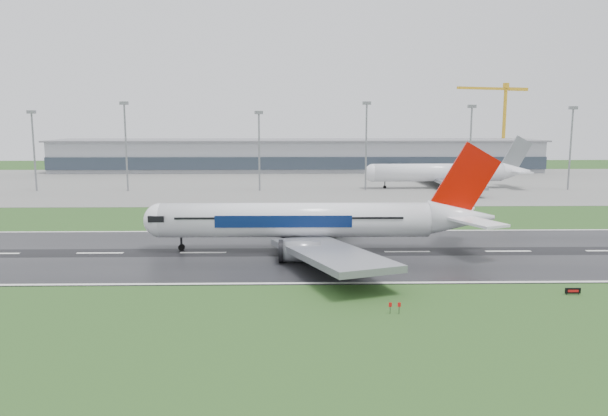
{
  "coord_description": "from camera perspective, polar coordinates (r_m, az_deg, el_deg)",
  "views": [
    {
      "loc": [
        -2.52,
        -110.82,
        25.77
      ],
      "look_at": [
        -0.05,
        12.0,
        7.0
      ],
      "focal_mm": 34.29,
      "sensor_mm": 36.0,
      "label": 1
    }
  ],
  "objects": [
    {
      "name": "runway",
      "position": [
        113.79,
        0.15,
        -4.38
      ],
      "size": [
        400.0,
        45.0,
        0.1
      ],
      "primitive_type": "cube",
      "color": "black",
      "rests_on": "ground"
    },
    {
      "name": "floodmast_1",
      "position": [
        219.4,
        -17.08,
        5.62
      ],
      "size": [
        0.64,
        0.64,
        30.95
      ],
      "primitive_type": "cylinder",
      "color": "gray",
      "rests_on": "ground"
    },
    {
      "name": "tower_crane",
      "position": [
        330.84,
        19.05,
        7.63
      ],
      "size": [
        43.37,
        18.39,
        44.81
      ],
      "primitive_type": null,
      "rotation": [
        0.0,
        0.0,
        0.36
      ],
      "color": "gold",
      "rests_on": "ground"
    },
    {
      "name": "floodmast_0",
      "position": [
        230.67,
        -24.99,
        4.93
      ],
      "size": [
        0.64,
        0.64,
        27.83
      ],
      "primitive_type": "cylinder",
      "color": "gray",
      "rests_on": "ground"
    },
    {
      "name": "floodmast_3",
      "position": [
        212.76,
        6.12,
        5.87
      ],
      "size": [
        0.64,
        0.64,
        30.99
      ],
      "primitive_type": "cylinder",
      "color": "gray",
      "rests_on": "ground"
    },
    {
      "name": "floodmast_2",
      "position": [
        211.5,
        -4.42,
        5.43
      ],
      "size": [
        0.64,
        0.64,
        27.66
      ],
      "primitive_type": "cylinder",
      "color": "gray",
      "rests_on": "ground"
    },
    {
      "name": "floodmast_5",
      "position": [
        234.37,
        24.7,
        5.19
      ],
      "size": [
        0.64,
        0.64,
        29.35
      ],
      "primitive_type": "cylinder",
      "color": "gray",
      "rests_on": "ground"
    },
    {
      "name": "floodmast_4",
      "position": [
        220.83,
        16.01,
        5.54
      ],
      "size": [
        0.64,
        0.64,
        29.86
      ],
      "primitive_type": "cylinder",
      "color": "gray",
      "rests_on": "ground"
    },
    {
      "name": "ground",
      "position": [
        113.8,
        0.15,
        -4.4
      ],
      "size": [
        520.0,
        520.0,
        0.0
      ],
      "primitive_type": "plane",
      "color": "#214519",
      "rests_on": "ground"
    },
    {
      "name": "runway_sign",
      "position": [
        95.78,
        24.9,
        -7.43
      ],
      "size": [
        2.3,
        0.75,
        1.04
      ],
      "primitive_type": null,
      "rotation": [
        0.0,
        0.0,
        0.22
      ],
      "color": "black",
      "rests_on": "ground"
    },
    {
      "name": "terminal",
      "position": [
        296.39,
        -0.66,
        5.15
      ],
      "size": [
        240.0,
        36.0,
        15.0
      ],
      "primitive_type": "cube",
      "color": "gray",
      "rests_on": "ground"
    },
    {
      "name": "main_airliner",
      "position": [
        113.97,
        1.58,
        0.89
      ],
      "size": [
        69.65,
        66.37,
        20.44
      ],
      "primitive_type": null,
      "rotation": [
        0.0,
        0.0,
        -0.01
      ],
      "color": "white",
      "rests_on": "runway"
    },
    {
      "name": "parked_airliner",
      "position": [
        225.46,
        13.71,
        4.32
      ],
      "size": [
        66.91,
        62.62,
        18.96
      ],
      "primitive_type": null,
      "rotation": [
        0.0,
        0.0,
        0.04
      ],
      "color": "white",
      "rests_on": "apron"
    },
    {
      "name": "apron",
      "position": [
        237.23,
        -0.54,
        2.46
      ],
      "size": [
        400.0,
        130.0,
        0.08
      ],
      "primitive_type": "cube",
      "color": "slate",
      "rests_on": "ground"
    }
  ]
}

